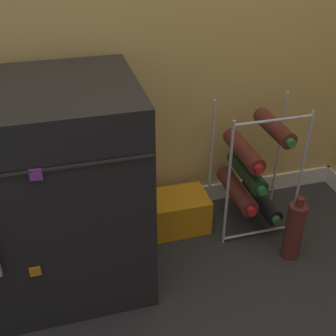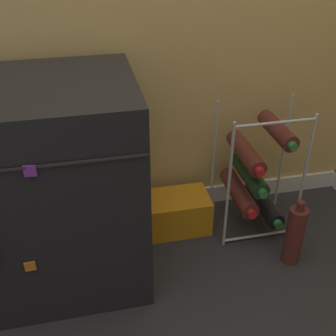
% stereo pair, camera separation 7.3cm
% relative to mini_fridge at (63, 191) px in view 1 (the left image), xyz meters
% --- Properties ---
extents(ground_plane, '(14.00, 14.00, 0.00)m').
position_rel_mini_fridge_xyz_m(ground_plane, '(0.47, -0.27, -0.40)').
color(ground_plane, '#28282B').
extents(mini_fridge, '(0.58, 0.56, 0.81)m').
position_rel_mini_fridge_xyz_m(mini_fridge, '(0.00, 0.00, 0.00)').
color(mini_fridge, black).
rests_on(mini_fridge, ground_plane).
extents(wine_rack, '(0.35, 0.32, 0.61)m').
position_rel_mini_fridge_xyz_m(wine_rack, '(0.81, 0.09, -0.11)').
color(wine_rack, '#B2B2B7').
rests_on(wine_rack, ground_plane).
extents(soda_box, '(0.29, 0.19, 0.17)m').
position_rel_mini_fridge_xyz_m(soda_box, '(0.48, 0.16, -0.32)').
color(soda_box, orange).
rests_on(soda_box, ground_plane).
extents(loose_bottle_floor, '(0.08, 0.08, 0.31)m').
position_rel_mini_fridge_xyz_m(loose_bottle_floor, '(0.90, -0.15, -0.27)').
color(loose_bottle_floor, '#56231E').
rests_on(loose_bottle_floor, ground_plane).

